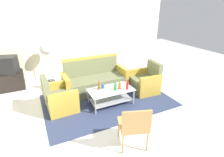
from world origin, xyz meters
The scene contains 16 objects.
ground_plane centered at (0.00, 0.00, 0.00)m, with size 14.00×14.00×0.00m, color white.
wall_back centered at (0.00, 3.06, 1.40)m, with size 6.52×0.12×2.80m.
rug centered at (-0.08, 0.70, 0.01)m, with size 3.21×2.11×0.01m, color #2D3856.
couch centered at (-0.17, 1.36, 0.32)m, with size 1.80×0.75×0.96m.
armchair_left centered at (-1.27, 0.81, 0.29)m, with size 0.72×0.78×0.85m.
armchair_right centered at (1.11, 0.73, 0.29)m, with size 0.75×0.81×0.85m.
coffee_table centered at (-0.08, 0.51, 0.27)m, with size 1.10×0.60×0.40m.
bottle_brown centered at (-0.33, 0.64, 0.50)m, with size 0.07×0.07×0.24m.
bottle_green centered at (0.01, 0.42, 0.50)m, with size 0.07×0.07×0.24m.
bottle_red centered at (0.29, 0.34, 0.51)m, with size 0.06×0.06×0.26m.
bottle_orange centered at (0.13, 0.44, 0.49)m, with size 0.07×0.07×0.22m.
cup centered at (-0.22, 0.66, 0.46)m, with size 0.08×0.08×0.10m, color #2659A5.
tv_stand centered at (-2.41, 2.55, 0.26)m, with size 0.80×0.50×0.52m, color black.
television centered at (-2.41, 2.55, 0.76)m, with size 0.70×0.59×0.48m.
pedestal_fan centered at (-1.27, 2.60, 1.01)m, with size 0.36×0.36×1.27m.
wicker_chair centered at (-0.34, -0.99, 0.49)m, with size 0.61×0.61×0.84m.
Camera 1 is at (-1.72, -3.00, 2.37)m, focal length 28.22 mm.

